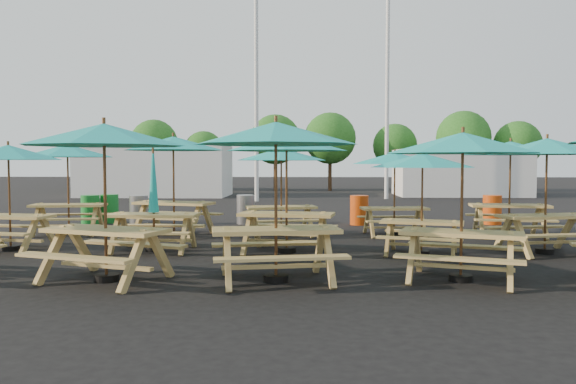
{
  "coord_description": "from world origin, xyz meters",
  "views": [
    {
      "loc": [
        0.56,
        -12.94,
        1.86
      ],
      "look_at": [
        0.0,
        1.5,
        1.1
      ],
      "focal_mm": 35.0,
      "sensor_mm": 36.0,
      "label": 1
    }
  ],
  "objects_px": {
    "picnic_unit_3": "(104,142)",
    "picnic_unit_13": "(547,152)",
    "picnic_unit_14": "(510,152)",
    "waste_bin_3": "(246,209)",
    "picnic_unit_6": "(276,141)",
    "waste_bin_1": "(109,209)",
    "picnic_unit_4": "(154,205)",
    "picnic_unit_10": "(422,165)",
    "picnic_unit_1": "(8,157)",
    "picnic_unit_9": "(463,150)",
    "picnic_unit_8": "(281,158)",
    "waste_bin_2": "(139,210)",
    "picnic_unit_2": "(68,155)",
    "waste_bin_4": "(359,210)",
    "picnic_unit_11": "(395,162)",
    "waste_bin_5": "(492,210)",
    "picnic_unit_5": "(173,148)",
    "picnic_unit_7": "(287,148)",
    "waste_bin_0": "(90,210)"
  },
  "relations": [
    {
      "from": "picnic_unit_3",
      "to": "picnic_unit_13",
      "type": "xyz_separation_m",
      "value": [
        7.99,
        2.98,
        -0.1
      ]
    },
    {
      "from": "picnic_unit_14",
      "to": "waste_bin_3",
      "type": "relative_size",
      "value": 3.09
    },
    {
      "from": "picnic_unit_6",
      "to": "waste_bin_1",
      "type": "xyz_separation_m",
      "value": [
        -5.66,
        8.38,
        -1.76
      ]
    },
    {
      "from": "picnic_unit_4",
      "to": "picnic_unit_10",
      "type": "distance_m",
      "value": 5.59
    },
    {
      "from": "picnic_unit_1",
      "to": "picnic_unit_9",
      "type": "bearing_deg",
      "value": -8.45
    },
    {
      "from": "picnic_unit_6",
      "to": "waste_bin_3",
      "type": "bearing_deg",
      "value": 88.93
    },
    {
      "from": "picnic_unit_6",
      "to": "picnic_unit_8",
      "type": "bearing_deg",
      "value": 81.22
    },
    {
      "from": "picnic_unit_6",
      "to": "picnic_unit_9",
      "type": "height_order",
      "value": "picnic_unit_6"
    },
    {
      "from": "picnic_unit_8",
      "to": "waste_bin_2",
      "type": "relative_size",
      "value": 3.08
    },
    {
      "from": "picnic_unit_2",
      "to": "waste_bin_4",
      "type": "height_order",
      "value": "picnic_unit_2"
    },
    {
      "from": "picnic_unit_4",
      "to": "waste_bin_3",
      "type": "height_order",
      "value": "picnic_unit_4"
    },
    {
      "from": "picnic_unit_6",
      "to": "picnic_unit_11",
      "type": "relative_size",
      "value": 1.26
    },
    {
      "from": "picnic_unit_2",
      "to": "picnic_unit_11",
      "type": "xyz_separation_m",
      "value": [
        8.41,
        0.12,
        -0.18
      ]
    },
    {
      "from": "picnic_unit_4",
      "to": "waste_bin_1",
      "type": "xyz_separation_m",
      "value": [
        -2.91,
        5.44,
        -0.53
      ]
    },
    {
      "from": "picnic_unit_9",
      "to": "picnic_unit_3",
      "type": "bearing_deg",
      "value": -159.26
    },
    {
      "from": "picnic_unit_6",
      "to": "waste_bin_5",
      "type": "distance_m",
      "value": 10.47
    },
    {
      "from": "picnic_unit_8",
      "to": "picnic_unit_5",
      "type": "bearing_deg",
      "value": 167.21
    },
    {
      "from": "picnic_unit_7",
      "to": "waste_bin_0",
      "type": "height_order",
      "value": "picnic_unit_7"
    },
    {
      "from": "picnic_unit_13",
      "to": "waste_bin_4",
      "type": "xyz_separation_m",
      "value": [
        -3.32,
        5.19,
        -1.64
      ]
    },
    {
      "from": "picnic_unit_10",
      "to": "waste_bin_0",
      "type": "bearing_deg",
      "value": 165.42
    },
    {
      "from": "picnic_unit_13",
      "to": "picnic_unit_7",
      "type": "bearing_deg",
      "value": 168.39
    },
    {
      "from": "picnic_unit_11",
      "to": "waste_bin_4",
      "type": "relative_size",
      "value": 2.69
    },
    {
      "from": "picnic_unit_5",
      "to": "picnic_unit_14",
      "type": "relative_size",
      "value": 1.16
    },
    {
      "from": "picnic_unit_9",
      "to": "waste_bin_1",
      "type": "relative_size",
      "value": 3.43
    },
    {
      "from": "picnic_unit_2",
      "to": "picnic_unit_3",
      "type": "relative_size",
      "value": 0.83
    },
    {
      "from": "picnic_unit_14",
      "to": "waste_bin_0",
      "type": "bearing_deg",
      "value": 175.6
    },
    {
      "from": "picnic_unit_3",
      "to": "picnic_unit_9",
      "type": "distance_m",
      "value": 5.56
    },
    {
      "from": "waste_bin_0",
      "to": "picnic_unit_6",
      "type": "bearing_deg",
      "value": -52.57
    },
    {
      "from": "picnic_unit_4",
      "to": "picnic_unit_13",
      "type": "relative_size",
      "value": 0.83
    },
    {
      "from": "waste_bin_1",
      "to": "picnic_unit_4",
      "type": "bearing_deg",
      "value": -61.82
    },
    {
      "from": "picnic_unit_10",
      "to": "waste_bin_1",
      "type": "relative_size",
      "value": 2.96
    },
    {
      "from": "picnic_unit_9",
      "to": "picnic_unit_11",
      "type": "height_order",
      "value": "picnic_unit_9"
    },
    {
      "from": "picnic_unit_6",
      "to": "picnic_unit_8",
      "type": "relative_size",
      "value": 1.1
    },
    {
      "from": "picnic_unit_1",
      "to": "waste_bin_2",
      "type": "relative_size",
      "value": 2.97
    },
    {
      "from": "picnic_unit_4",
      "to": "picnic_unit_8",
      "type": "distance_m",
      "value": 3.77
    },
    {
      "from": "picnic_unit_11",
      "to": "waste_bin_3",
      "type": "bearing_deg",
      "value": 142.89
    },
    {
      "from": "picnic_unit_9",
      "to": "waste_bin_4",
      "type": "relative_size",
      "value": 3.43
    },
    {
      "from": "picnic_unit_7",
      "to": "waste_bin_3",
      "type": "height_order",
      "value": "picnic_unit_7"
    },
    {
      "from": "picnic_unit_13",
      "to": "waste_bin_3",
      "type": "relative_size",
      "value": 3.26
    },
    {
      "from": "waste_bin_1",
      "to": "picnic_unit_8",
      "type": "bearing_deg",
      "value": -27.51
    },
    {
      "from": "picnic_unit_2",
      "to": "picnic_unit_5",
      "type": "distance_m",
      "value": 2.77
    },
    {
      "from": "picnic_unit_6",
      "to": "waste_bin_5",
      "type": "xyz_separation_m",
      "value": [
        6.02,
        8.38,
        -1.76
      ]
    },
    {
      "from": "picnic_unit_11",
      "to": "waste_bin_2",
      "type": "bearing_deg",
      "value": 158.11
    },
    {
      "from": "picnic_unit_8",
      "to": "picnic_unit_6",
      "type": "bearing_deg",
      "value": -100.16
    },
    {
      "from": "picnic_unit_14",
      "to": "waste_bin_0",
      "type": "height_order",
      "value": "picnic_unit_14"
    },
    {
      "from": "picnic_unit_3",
      "to": "picnic_unit_6",
      "type": "height_order",
      "value": "picnic_unit_6"
    },
    {
      "from": "picnic_unit_9",
      "to": "waste_bin_2",
      "type": "height_order",
      "value": "picnic_unit_9"
    },
    {
      "from": "picnic_unit_14",
      "to": "waste_bin_0",
      "type": "xyz_separation_m",
      "value": [
        -11.65,
        2.34,
        -1.67
      ]
    },
    {
      "from": "picnic_unit_7",
      "to": "picnic_unit_14",
      "type": "xyz_separation_m",
      "value": [
        5.5,
        2.78,
        -0.05
      ]
    },
    {
      "from": "picnic_unit_5",
      "to": "picnic_unit_10",
      "type": "bearing_deg",
      "value": -11.75
    }
  ]
}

